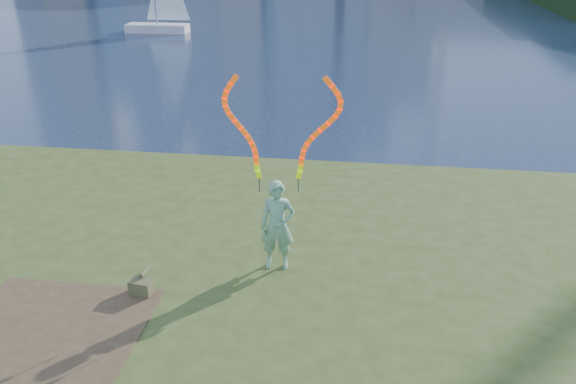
# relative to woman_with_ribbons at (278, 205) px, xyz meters

# --- Properties ---
(ground) EXTENTS (320.00, 320.00, 0.00)m
(ground) POSITION_rel_woman_with_ribbons_xyz_m (-1.41, 0.54, -2.19)
(ground) COLOR #18243D
(ground) RESTS_ON ground
(grassy_knoll) EXTENTS (20.00, 18.00, 0.80)m
(grassy_knoll) POSITION_rel_woman_with_ribbons_xyz_m (-1.41, -1.75, -1.85)
(grassy_knoll) COLOR #384819
(grassy_knoll) RESTS_ON ground
(dirt_patch) EXTENTS (3.20, 3.00, 0.02)m
(dirt_patch) POSITION_rel_woman_with_ribbons_xyz_m (-3.61, -2.66, -1.38)
(dirt_patch) COLOR #47331E
(dirt_patch) RESTS_ON grassy_knoll
(woman_with_ribbons) EXTENTS (2.15, 0.51, 4.24)m
(woman_with_ribbons) POSITION_rel_woman_with_ribbons_xyz_m (0.00, 0.00, 0.00)
(woman_with_ribbons) COLOR #17682B
(woman_with_ribbons) RESTS_ON grassy_knoll
(canvas_bag) EXTENTS (0.45, 0.51, 0.40)m
(canvas_bag) POSITION_rel_woman_with_ribbons_xyz_m (-2.42, -1.29, -1.23)
(canvas_bag) COLOR #454125
(canvas_bag) RESTS_ON grassy_knoll
(sailboat) EXTENTS (4.84, 1.50, 7.34)m
(sailboat) POSITION_rel_woman_with_ribbons_xyz_m (-13.43, 31.32, -0.93)
(sailboat) COLOR silver
(sailboat) RESTS_ON ground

